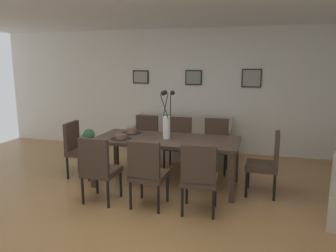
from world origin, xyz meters
The scene contains 21 objects.
ground_plane centered at (0.00, 0.00, 0.00)m, with size 9.00×9.00×0.00m, color #A87A47.
back_wall_panel centered at (0.00, 3.25, 1.30)m, with size 9.00×0.10×2.60m, color white.
dining_table centered at (0.05, 1.08, 0.67)m, with size 2.20×0.94×0.74m.
dining_chair_near_left centered at (-0.64, 0.17, 0.51)m, with size 0.46×0.46×0.92m.
dining_chair_near_right centered at (-0.61, 1.96, 0.51)m, with size 0.44×0.44×0.92m.
dining_chair_far_left centered at (0.04, 0.19, 0.51)m, with size 0.45×0.45×0.92m.
dining_chair_far_right centered at (0.04, 1.94, 0.51)m, with size 0.45×0.45×0.92m.
dining_chair_mid_left centered at (0.72, 0.20, 0.51)m, with size 0.47×0.47×0.92m.
dining_chair_mid_right centered at (0.70, 1.95, 0.51)m, with size 0.45×0.45×0.92m.
dining_chair_head_west centered at (-1.47, 1.06, 0.51)m, with size 0.46×0.46×0.92m.
dining_chair_head_east centered at (1.55, 1.07, 0.51)m, with size 0.46×0.46×0.92m.
centerpiece_vase centered at (0.06, 1.08, 1.02)m, with size 0.21×0.23×0.73m.
placemat_near_left centered at (-0.61, 0.87, 0.74)m, with size 0.32×0.32×0.01m, color black.
bowl_near_left centered at (-0.61, 0.87, 0.78)m, with size 0.17×0.17×0.07m.
placemat_near_right centered at (-0.61, 1.29, 0.74)m, with size 0.32×0.32×0.01m, color black.
bowl_near_right centered at (-0.61, 1.29, 0.78)m, with size 0.17×0.17×0.07m.
sofa centered at (-0.10, 2.70, 0.28)m, with size 2.00×0.84×0.80m.
framed_picture_left centered at (-1.13, 3.18, 1.59)m, with size 0.36×0.03×0.29m.
framed_picture_center centered at (0.05, 3.18, 1.59)m, with size 0.35×0.03×0.31m.
framed_picture_right centered at (1.24, 3.18, 1.59)m, with size 0.39×0.03×0.37m.
potted_plant centered at (-1.69, 1.75, 0.37)m, with size 0.36×0.36×0.67m.
Camera 1 is at (1.36, -3.53, 1.85)m, focal length 34.24 mm.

